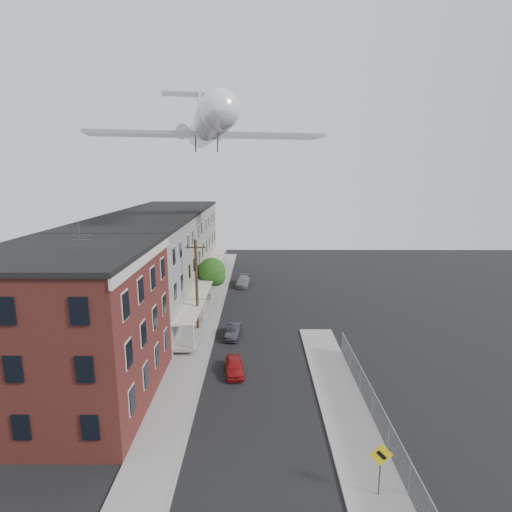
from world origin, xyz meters
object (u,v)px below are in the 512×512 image
at_px(warning_sign, 381,462).
at_px(car_far, 243,281).
at_px(street_tree, 213,273).
at_px(airplane, 206,127).
at_px(car_near, 234,366).
at_px(utility_pole, 197,286).
at_px(car_mid, 233,331).

height_order(warning_sign, car_far, warning_sign).
distance_m(street_tree, airplane, 16.18).
bearing_deg(warning_sign, airplane, 112.56).
height_order(car_near, car_far, car_far).
bearing_deg(street_tree, car_near, -78.63).
xyz_separation_m(street_tree, car_near, (3.47, -17.27, -2.88)).
relative_size(car_near, car_far, 0.80).
bearing_deg(airplane, street_tree, 90.81).
relative_size(warning_sign, street_tree, 0.54).
bearing_deg(car_near, car_far, 83.63).
relative_size(utility_pole, street_tree, 1.73).
bearing_deg(car_near, utility_pole, 110.45).
bearing_deg(car_near, airplane, 96.51).
xyz_separation_m(car_mid, airplane, (-2.97, 7.60, 18.81)).
bearing_deg(car_near, car_mid, 87.03).
relative_size(street_tree, car_far, 1.23).
bearing_deg(warning_sign, car_far, 102.11).
bearing_deg(car_far, car_mid, -87.50).
bearing_deg(car_mid, warning_sign, -62.33).
bearing_deg(utility_pole, street_tree, 88.11).
bearing_deg(car_mid, car_near, -81.47).
relative_size(car_near, airplane, 0.13).
relative_size(car_near, car_mid, 0.99).
bearing_deg(utility_pole, car_mid, -9.36).
distance_m(warning_sign, airplane, 33.21).
relative_size(warning_sign, utility_pole, 0.31).
height_order(car_far, airplane, airplane).
height_order(utility_pole, car_near, utility_pole).
bearing_deg(warning_sign, street_tree, 110.58).
distance_m(car_near, airplane, 23.93).
bearing_deg(street_tree, utility_pole, -91.89).
bearing_deg(car_mid, street_tree, 110.63).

